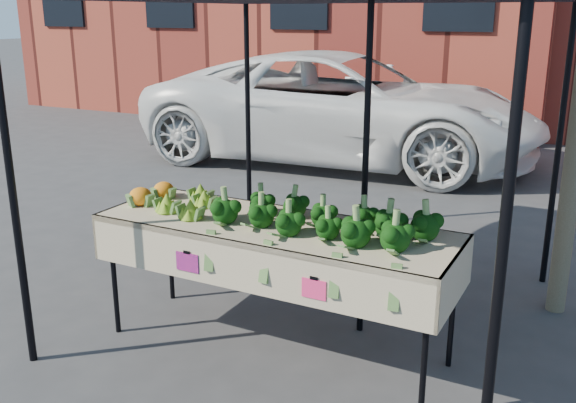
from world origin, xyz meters
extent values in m
plane|color=#343437|center=(0.00, 0.00, 0.00)|extent=(90.00, 90.00, 0.00)
cube|color=#C3AD8F|center=(0.13, 0.06, 0.45)|extent=(2.41, 0.84, 0.90)
cube|color=#F22D8C|center=(-0.28, -0.34, 0.70)|extent=(0.17, 0.01, 0.12)
cube|color=#F42E71|center=(0.61, -0.34, 0.70)|extent=(0.17, 0.01, 0.12)
ellipsoid|color=black|center=(0.45, 0.09, 1.01)|extent=(1.44, 0.54, 0.22)
ellipsoid|color=#8DB031|center=(-0.54, 0.10, 0.99)|extent=(0.40, 0.54, 0.17)
ellipsoid|color=orange|center=(-0.91, 0.13, 0.98)|extent=(0.20, 0.40, 0.15)
camera|label=1|loc=(1.98, -3.44, 2.23)|focal=40.00mm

